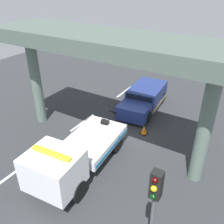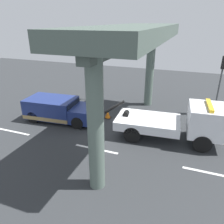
# 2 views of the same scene
# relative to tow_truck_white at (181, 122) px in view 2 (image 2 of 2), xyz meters

# --- Properties ---
(ground_plane) EXTENTS (60.00, 40.00, 0.10)m
(ground_plane) POSITION_rel_tow_truck_white_xyz_m (-4.26, -0.06, -1.25)
(ground_plane) COLOR #2D3033
(lane_stripe_west) EXTENTS (2.60, 0.16, 0.01)m
(lane_stripe_west) POSITION_rel_tow_truck_white_xyz_m (-10.26, -2.76, -1.20)
(lane_stripe_west) COLOR silver
(lane_stripe_west) RESTS_ON ground
(lane_stripe_mid) EXTENTS (2.60, 0.16, 0.01)m
(lane_stripe_mid) POSITION_rel_tow_truck_white_xyz_m (-4.26, -2.76, -1.20)
(lane_stripe_mid) COLOR silver
(lane_stripe_mid) RESTS_ON ground
(lane_stripe_east) EXTENTS (2.60, 0.16, 0.01)m
(lane_stripe_east) POSITION_rel_tow_truck_white_xyz_m (1.74, -2.76, -1.20)
(lane_stripe_east) COLOR silver
(lane_stripe_east) RESTS_ON ground
(tow_truck_white) EXTENTS (7.33, 2.86, 2.46)m
(tow_truck_white) POSITION_rel_tow_truck_white_xyz_m (0.00, 0.00, 0.00)
(tow_truck_white) COLOR white
(tow_truck_white) RESTS_ON ground
(towed_van_green) EXTENTS (5.35, 2.58, 1.58)m
(towed_van_green) POSITION_rel_tow_truck_white_xyz_m (-8.41, -0.07, -0.42)
(towed_van_green) COLOR navy
(towed_van_green) RESTS_ON ground
(overpass_structure) EXTENTS (3.60, 12.63, 6.49)m
(overpass_structure) POSITION_rel_tow_truck_white_xyz_m (-3.03, -0.06, 4.48)
(overpass_structure) COLOR #596B60
(overpass_structure) RESTS_ON ground
(traffic_light_near) EXTENTS (0.39, 0.32, 4.23)m
(traffic_light_near) POSITION_rel_tow_truck_white_xyz_m (-7.25, 5.00, 1.88)
(traffic_light_near) COLOR #515456
(traffic_light_near) RESTS_ON ground
(traffic_light_far) EXTENTS (0.39, 0.32, 4.41)m
(traffic_light_far) POSITION_rel_tow_truck_white_xyz_m (2.25, 5.00, 2.01)
(traffic_light_far) COLOR #515456
(traffic_light_far) RESTS_ON ground
(traffic_cone_orange) EXTENTS (0.47, 0.47, 0.56)m
(traffic_cone_orange) POSITION_rel_tow_truck_white_xyz_m (-5.23, 1.42, -0.94)
(traffic_cone_orange) COLOR orange
(traffic_cone_orange) RESTS_ON ground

